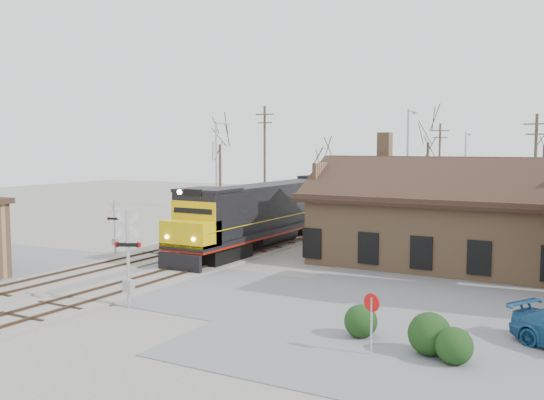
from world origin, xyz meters
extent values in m
plane|color=gray|center=(0.00, 0.00, 0.00)|extent=(140.00, 140.00, 0.00)
cube|color=slate|center=(0.00, 0.00, 0.01)|extent=(60.00, 9.00, 0.03)
cube|color=slate|center=(18.00, 4.00, 0.02)|extent=(22.00, 26.00, 0.03)
cube|color=gray|center=(0.00, 15.00, 0.06)|extent=(3.40, 90.00, 0.12)
cube|color=#473323|center=(-0.72, 15.00, 0.17)|extent=(0.08, 90.00, 0.14)
cube|color=#473323|center=(0.72, 15.00, 0.17)|extent=(0.08, 90.00, 0.14)
cube|color=gray|center=(-4.50, 15.00, 0.06)|extent=(3.40, 90.00, 0.12)
cube|color=#473323|center=(-5.22, 15.00, 0.17)|extent=(0.08, 90.00, 0.14)
cube|color=#473323|center=(-3.78, 15.00, 0.17)|extent=(0.08, 90.00, 0.14)
cube|color=#936E4C|center=(12.00, 12.00, 2.00)|extent=(14.00, 8.00, 4.00)
cube|color=black|center=(12.00, 12.00, 4.10)|extent=(15.20, 9.20, 0.30)
cube|color=black|center=(12.00, 9.70, 5.10)|extent=(15.00, 4.71, 2.66)
cube|color=black|center=(12.00, 14.30, 5.10)|extent=(15.00, 4.71, 2.66)
cube|color=#936E4C|center=(8.00, 13.50, 6.80)|extent=(0.80, 0.80, 2.20)
cube|color=black|center=(0.00, 6.11, 0.56)|extent=(2.56, 4.09, 1.02)
cube|color=black|center=(0.00, 19.42, 0.56)|extent=(2.56, 4.09, 1.02)
cube|color=black|center=(0.00, 12.76, 1.38)|extent=(3.07, 20.47, 0.36)
cube|color=maroon|center=(0.00, 12.76, 1.16)|extent=(3.09, 20.47, 0.12)
cube|color=black|center=(0.00, 14.04, 2.97)|extent=(2.66, 14.84, 2.87)
cube|color=black|center=(0.00, 5.19, 2.97)|extent=(3.07, 2.87, 2.87)
cube|color=#DFB80B|center=(0.00, 3.45, 2.10)|extent=(3.07, 1.84, 1.43)
cube|color=black|center=(0.00, 2.42, 0.56)|extent=(2.87, 0.25, 1.02)
cylinder|color=#FFF2CC|center=(0.00, 2.50, 4.50)|extent=(0.29, 0.10, 0.29)
cube|color=black|center=(0.00, 27.08, 0.56)|extent=(2.56, 4.09, 1.02)
cube|color=black|center=(0.00, 40.39, 0.56)|extent=(2.56, 4.09, 1.02)
cube|color=black|center=(0.00, 33.74, 1.38)|extent=(3.07, 20.47, 0.36)
cube|color=maroon|center=(0.00, 33.74, 1.16)|extent=(3.09, 20.47, 0.12)
cube|color=black|center=(0.00, 35.01, 2.97)|extent=(2.66, 14.84, 2.87)
cube|color=black|center=(0.00, 26.16, 2.97)|extent=(3.07, 2.87, 2.87)
cube|color=black|center=(0.00, 24.42, 2.10)|extent=(3.07, 1.84, 1.43)
cube|color=black|center=(0.00, 23.40, 0.56)|extent=(2.87, 0.25, 1.02)
cylinder|color=#A5A8AD|center=(2.59, -4.48, 2.13)|extent=(0.15, 0.15, 4.27)
cube|color=silver|center=(2.59, -4.48, 3.63)|extent=(1.05, 0.45, 1.12)
cube|color=silver|center=(2.59, -4.48, 3.63)|extent=(1.05, 0.45, 1.12)
cube|color=black|center=(2.59, -4.48, 2.77)|extent=(0.95, 0.50, 0.16)
cylinder|color=#B20C0C|center=(2.14, -4.66, 2.77)|extent=(0.27, 0.17, 0.26)
cylinder|color=#B20C0C|center=(3.04, -4.30, 2.77)|extent=(0.27, 0.17, 0.26)
cube|color=#A5A8AD|center=(2.59, -4.48, 0.96)|extent=(0.43, 0.32, 0.53)
cylinder|color=#A5A8AD|center=(-7.29, 5.04, 1.79)|extent=(0.13, 0.13, 3.58)
cube|color=silver|center=(-7.29, 5.04, 3.04)|extent=(0.88, 0.38, 0.94)
cube|color=silver|center=(-7.29, 5.04, 3.04)|extent=(0.88, 0.38, 0.94)
cube|color=black|center=(-7.29, 5.04, 2.33)|extent=(0.80, 0.44, 0.13)
cylinder|color=#B20C0C|center=(-6.91, 5.18, 2.33)|extent=(0.23, 0.15, 0.21)
cylinder|color=#B20C0C|center=(-7.66, 4.89, 2.33)|extent=(0.23, 0.15, 0.21)
cube|color=#A5A8AD|center=(-7.29, 5.04, 0.81)|extent=(0.36, 0.27, 0.45)
cylinder|color=#A5A8AD|center=(13.91, -5.09, 1.00)|extent=(0.07, 0.07, 1.99)
cylinder|color=#B20C0C|center=(13.91, -5.09, 1.81)|extent=(0.62, 0.23, 0.63)
sphere|color=black|center=(12.92, -3.46, 0.62)|extent=(1.23, 1.23, 1.23)
sphere|color=black|center=(15.62, -4.11, 0.73)|extent=(1.46, 1.46, 1.46)
sphere|color=black|center=(16.54, -4.59, 0.61)|extent=(1.22, 1.22, 1.22)
cylinder|color=#A5A8AD|center=(-8.57, 18.61, 4.54)|extent=(0.18, 0.18, 9.08)
cylinder|color=#A5A8AD|center=(-8.57, 19.51, 8.98)|extent=(0.12, 1.80, 0.12)
cube|color=#A5A8AD|center=(-8.57, 20.31, 8.88)|extent=(0.25, 0.50, 0.12)
cylinder|color=#A5A8AD|center=(7.75, 19.38, 4.85)|extent=(0.18, 0.18, 9.69)
cylinder|color=#A5A8AD|center=(7.75, 20.28, 9.59)|extent=(0.12, 1.80, 0.12)
cube|color=#A5A8AD|center=(7.75, 21.08, 9.49)|extent=(0.25, 0.50, 0.12)
cylinder|color=#A5A8AD|center=(8.77, 34.57, 4.15)|extent=(0.18, 0.18, 8.30)
cylinder|color=#A5A8AD|center=(8.77, 35.47, 8.20)|extent=(0.12, 1.80, 0.12)
cube|color=#A5A8AD|center=(8.77, 36.27, 8.10)|extent=(0.25, 0.50, 0.12)
cylinder|color=#382D23|center=(-8.34, 26.47, 5.42)|extent=(0.24, 0.24, 10.84)
cube|color=#382D23|center=(-8.34, 26.47, 10.04)|extent=(2.00, 0.10, 0.10)
cube|color=#382D23|center=(-8.34, 26.47, 9.24)|extent=(1.60, 0.10, 0.10)
cylinder|color=#382D23|center=(3.86, 44.81, 4.78)|extent=(0.24, 0.24, 9.56)
cube|color=#382D23|center=(3.86, 44.81, 8.76)|extent=(2.00, 0.10, 0.10)
cube|color=#382D23|center=(3.86, 44.81, 7.96)|extent=(1.60, 0.10, 0.10)
cylinder|color=#382D23|center=(15.50, 28.01, 4.78)|extent=(0.24, 0.24, 9.56)
cube|color=#382D23|center=(15.50, 28.01, 8.76)|extent=(2.00, 0.10, 0.10)
cube|color=#382D23|center=(15.50, 28.01, 7.96)|extent=(1.60, 0.10, 0.10)
cylinder|color=#382D23|center=(-18.01, 33.13, 3.61)|extent=(0.32, 0.32, 7.22)
cylinder|color=#382D23|center=(-7.00, 37.04, 2.62)|extent=(0.32, 0.32, 5.24)
cylinder|color=#382D23|center=(2.40, 45.31, 3.73)|extent=(0.32, 0.32, 7.47)
cylinder|color=#382D23|center=(14.89, 42.29, 3.57)|extent=(0.32, 0.32, 7.14)
camera|label=1|loc=(20.67, -24.05, 7.04)|focal=40.00mm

